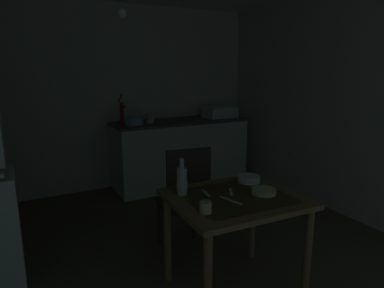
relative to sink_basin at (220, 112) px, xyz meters
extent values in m
plane|color=brown|center=(-1.61, -1.74, -1.00)|extent=(5.27, 5.27, 0.00)
cube|color=beige|center=(-1.61, 0.37, 0.23)|extent=(4.37, 0.10, 2.44)
cube|color=beige|center=(0.57, -1.74, 0.23)|extent=(0.10, 4.22, 2.44)
cube|color=silver|center=(-0.64, 0.00, -0.55)|extent=(1.84, 0.60, 0.89)
cube|color=#515044|center=(-0.64, 0.00, -0.09)|extent=(1.87, 0.63, 0.03)
sphere|color=#2D2823|center=(-0.91, -0.31, -0.51)|extent=(0.02, 0.02, 0.02)
cube|color=white|center=(0.00, 0.00, 0.00)|extent=(0.44, 0.34, 0.15)
cube|color=black|center=(0.00, 0.00, 0.07)|extent=(0.38, 0.28, 0.01)
cylinder|color=#B21E19|center=(-1.44, 0.05, 0.06)|extent=(0.05, 0.05, 0.28)
cylinder|color=#B21E19|center=(-1.44, -0.02, 0.16)|extent=(0.03, 0.12, 0.03)
cylinder|color=#A62314|center=(-1.44, 0.11, 0.25)|extent=(0.02, 0.16, 0.12)
cylinder|color=#9EB2C6|center=(-1.32, -0.05, -0.03)|extent=(0.24, 0.24, 0.09)
cylinder|color=beige|center=(-1.09, -0.03, -0.02)|extent=(0.11, 0.11, 0.12)
cube|color=olive|center=(-1.34, -2.35, -0.27)|extent=(0.94, 0.81, 0.04)
cube|color=silver|center=(-1.34, -2.35, -0.26)|extent=(0.73, 0.63, 0.00)
cylinder|color=brown|center=(-1.75, -2.66, -0.64)|extent=(0.06, 0.06, 0.71)
cylinder|color=brown|center=(-0.96, -2.69, -0.64)|extent=(0.06, 0.06, 0.71)
cylinder|color=olive|center=(-1.72, -2.01, -0.64)|extent=(0.06, 0.06, 0.71)
cylinder|color=olive|center=(-0.94, -2.04, -0.64)|extent=(0.06, 0.06, 0.71)
cube|color=#35221E|center=(-1.43, -1.66, -0.54)|extent=(0.45, 0.45, 0.03)
cube|color=#34261E|center=(-1.46, -1.85, -0.26)|extent=(0.38, 0.08, 0.52)
cylinder|color=#35221E|center=(-1.24, -1.52, -0.78)|extent=(0.04, 0.04, 0.44)
cylinder|color=#35221E|center=(-1.57, -1.47, -0.78)|extent=(0.04, 0.04, 0.44)
cylinder|color=#35221E|center=(-1.29, -1.85, -0.78)|extent=(0.04, 0.04, 0.44)
cylinder|color=#35221E|center=(-1.62, -1.81, -0.78)|extent=(0.04, 0.04, 0.44)
cylinder|color=beige|center=(-1.13, -2.40, -0.24)|extent=(0.18, 0.18, 0.04)
cylinder|color=white|center=(-1.07, -2.14, -0.23)|extent=(0.18, 0.18, 0.05)
cylinder|color=beige|center=(-1.67, -2.49, -0.22)|extent=(0.08, 0.08, 0.07)
cylinder|color=white|center=(-1.61, -2.03, -0.23)|extent=(0.08, 0.08, 0.06)
cylinder|color=#B7BCC1|center=(-1.66, -2.14, -0.16)|extent=(0.07, 0.07, 0.20)
cylinder|color=#B7BCC1|center=(-1.66, -2.14, -0.02)|extent=(0.03, 0.03, 0.07)
cube|color=silver|center=(-1.42, -2.40, -0.25)|extent=(0.06, 0.19, 0.00)
cube|color=beige|center=(-1.32, -2.26, -0.25)|extent=(0.09, 0.13, 0.00)
cube|color=beige|center=(-1.50, -2.20, -0.25)|extent=(0.04, 0.13, 0.00)
sphere|color=#F9EFCC|center=(-1.85, -1.47, 1.05)|extent=(0.08, 0.08, 0.08)
camera|label=1|loc=(-2.69, -4.24, 0.64)|focal=32.15mm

